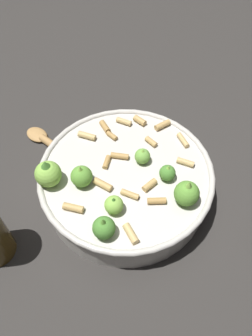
# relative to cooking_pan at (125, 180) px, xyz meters

# --- Properties ---
(ground_plane) EXTENTS (2.40, 2.40, 0.00)m
(ground_plane) POSITION_rel_cooking_pan_xyz_m (-0.00, 0.00, -0.04)
(ground_plane) COLOR #2D2B28
(cooking_pan) EXTENTS (0.31, 0.31, 0.12)m
(cooking_pan) POSITION_rel_cooking_pan_xyz_m (0.00, 0.00, 0.00)
(cooking_pan) COLOR beige
(cooking_pan) RESTS_ON ground
(wooden_spoon) EXTENTS (0.23, 0.07, 0.02)m
(wooden_spoon) POSITION_rel_cooking_pan_xyz_m (-0.16, -0.04, -0.03)
(wooden_spoon) COLOR #B2844C
(wooden_spoon) RESTS_ON ground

